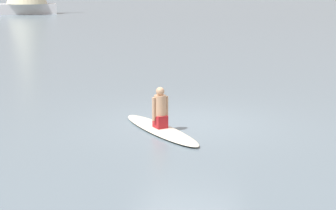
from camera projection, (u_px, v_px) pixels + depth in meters
The scene contains 3 objects.
ground_plane at pixel (187, 123), 13.91m from camera, with size 400.00×400.00×0.00m, color slate.
surfboard at pixel (160, 129), 13.11m from camera, with size 3.22×0.65×0.09m, color silver.
person_paddler at pixel (160, 109), 13.01m from camera, with size 0.39×0.40×0.93m.
Camera 1 is at (12.89, 4.02, 3.38)m, focal length 61.72 mm.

